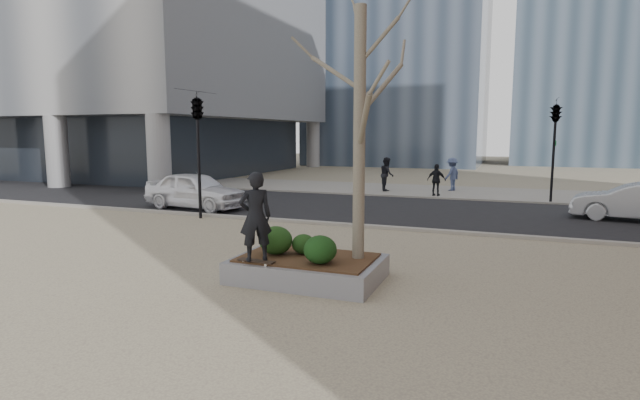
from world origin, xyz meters
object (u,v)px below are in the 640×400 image
at_px(planter, 308,269).
at_px(skateboard, 256,262).
at_px(police_car, 195,190).
at_px(skateboarder, 255,216).

relative_size(planter, skateboard, 3.85).
distance_m(skateboard, police_car, 10.88).
bearing_deg(skateboarder, planter, -173.80).
relative_size(skateboard, skateboarder, 0.44).
bearing_deg(police_car, skateboarder, -132.18).
xyz_separation_m(skateboarder, police_car, (-7.17, 8.18, -0.65)).
bearing_deg(planter, skateboarder, -135.33).
height_order(skateboard, skateboarder, skateboarder).
distance_m(planter, police_car, 10.88).
distance_m(skateboard, skateboarder, 0.92).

